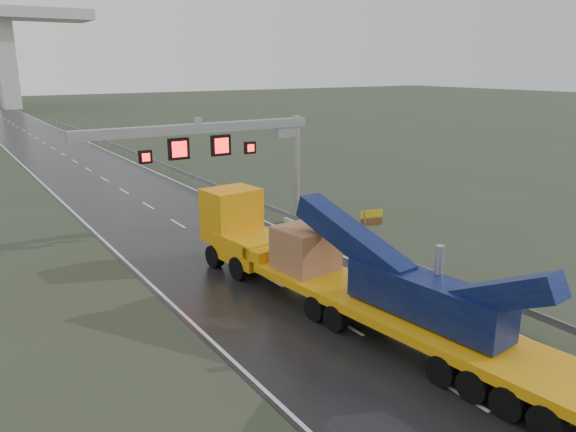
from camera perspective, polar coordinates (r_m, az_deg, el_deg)
ground at (r=21.19m, az=12.64°, el=-14.71°), size 400.00×400.00×0.00m
road at (r=55.30m, az=-18.13°, el=3.55°), size 11.00×200.00×0.02m
guardrail at (r=47.89m, az=-7.97°, el=3.30°), size 0.20×140.00×1.40m
sign_gantry at (r=34.68m, az=-5.82°, el=7.11°), size 14.90×1.20×7.42m
heavy_haul_truck at (r=24.85m, az=3.79°, el=-4.96°), size 5.17×20.99×4.89m
exit_sign_pair at (r=32.67m, az=8.47°, el=-0.56°), size 1.37×0.37×2.38m
striped_barrier at (r=35.18m, az=2.33°, el=-1.23°), size 0.67×0.52×1.00m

